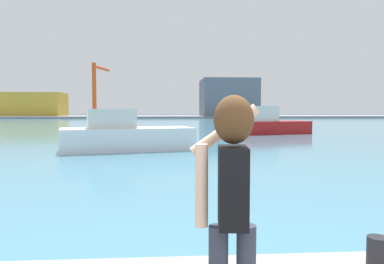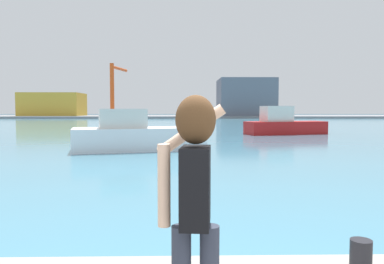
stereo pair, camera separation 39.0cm
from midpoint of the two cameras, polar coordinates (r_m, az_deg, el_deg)
ground_plane at (r=52.17m, az=-0.40°, el=1.15°), size 220.00×220.00×0.00m
harbor_water at (r=54.17m, az=-0.43°, el=1.25°), size 140.00×100.00×0.02m
far_shore_dock at (r=94.15m, az=-0.76°, el=2.34°), size 140.00×20.00×0.49m
person_photographer at (r=2.68m, az=4.53°, el=-8.96°), size 0.53×0.56×1.74m
harbor_bollard at (r=4.37m, az=26.59°, el=-16.54°), size 0.21×0.21×0.35m
boat_moored at (r=19.49m, az=-7.90°, el=-0.47°), size 6.98×4.04×2.10m
boat_moored_2 at (r=32.45m, az=13.98°, el=1.12°), size 7.07×3.70×2.35m
warehouse_left at (r=99.11m, az=-20.14°, el=3.93°), size 14.24×9.66×5.56m
warehouse_right at (r=94.48m, az=8.16°, el=5.17°), size 13.21×13.34×8.94m
port_crane at (r=94.90m, az=-11.56°, el=7.17°), size 2.80×10.25×12.65m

